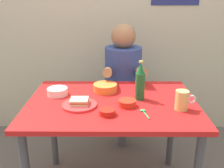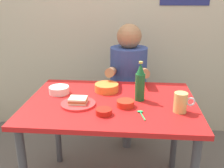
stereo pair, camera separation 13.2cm
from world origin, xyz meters
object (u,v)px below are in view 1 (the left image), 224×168
sauce_bowl_chili (127,103)px  beer_mug (182,100)px  plate_orange (80,105)px  person_seated (123,71)px  stool (122,113)px  dining_table (112,114)px  sandwich (79,101)px  beer_bottle (140,82)px

sauce_bowl_chili → beer_mug: bearing=-8.1°
plate_orange → beer_mug: bearing=-4.1°
person_seated → plate_orange: size_ratio=3.27×
stool → plate_orange: bearing=-112.6°
dining_table → person_seated: (0.09, 0.62, 0.12)m
plate_orange → sandwich: size_ratio=2.00×
stool → sandwich: 0.88m
dining_table → sandwich: bearing=-157.8°
stool → person_seated: person_seated is taller
dining_table → plate_orange: 0.24m
dining_table → plate_orange: size_ratio=5.00×
stool → plate_orange: 0.87m
dining_table → beer_bottle: size_ratio=4.20×
stool → person_seated: 0.42m
dining_table → sauce_bowl_chili: size_ratio=10.00×
sandwich → sauce_bowl_chili: (0.30, 0.00, -0.01)m
dining_table → beer_bottle: 0.28m
person_seated → sauce_bowl_chili: (0.00, -0.70, -0.00)m
sandwich → beer_bottle: (0.39, 0.12, 0.09)m
stool → plate_orange: size_ratio=2.05×
beer_bottle → sauce_bowl_chili: (-0.09, -0.11, -0.10)m
dining_table → stool: bearing=81.5°
sandwich → beer_bottle: beer_bottle is taller
dining_table → plate_orange: (-0.20, -0.08, 0.10)m
sandwich → sauce_bowl_chili: sandwich is taller
dining_table → beer_mug: (0.42, -0.13, 0.15)m
dining_table → sauce_bowl_chili: (0.10, -0.08, 0.12)m
sandwich → beer_mug: (0.63, -0.05, 0.03)m
plate_orange → sandwich: 0.02m
stool → sandwich: sandwich is taller
sauce_bowl_chili → beer_bottle: bearing=52.0°
person_seated → dining_table: bearing=-98.7°
person_seated → sauce_bowl_chili: size_ratio=6.54×
sandwich → beer_bottle: size_ratio=0.42×
beer_mug → beer_bottle: bearing=146.1°
beer_mug → sandwich: bearing=175.9°
person_seated → sauce_bowl_chili: bearing=-89.9°
sandwich → person_seated: bearing=67.0°
person_seated → sandwich: size_ratio=6.54×
plate_orange → beer_mug: (0.63, -0.05, 0.05)m
beer_bottle → sauce_bowl_chili: bearing=-128.0°
person_seated → beer_bottle: person_seated is taller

